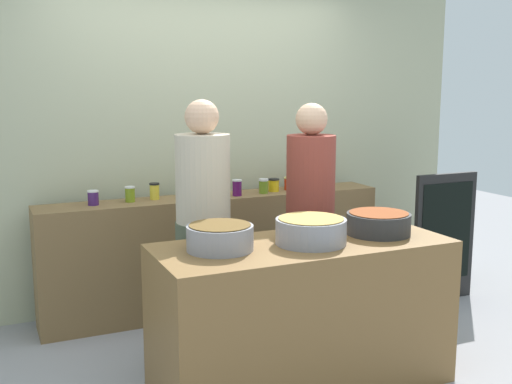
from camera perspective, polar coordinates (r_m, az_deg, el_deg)
ground at (r=4.07m, az=2.11°, el=-15.54°), size 12.00×12.00×0.00m
storefront_wall at (r=5.02m, az=-5.21°, el=7.02°), size 4.80×0.12×3.00m
display_shelf at (r=4.86m, az=-3.66°, el=-5.60°), size 2.70×0.36×0.90m
prep_table at (r=3.65m, az=4.28°, el=-11.24°), size 1.70×0.70×0.86m
preserve_jar_0 at (r=4.52m, az=-14.82°, el=-0.51°), size 0.08×0.08×0.11m
preserve_jar_1 at (r=4.58m, az=-11.57°, el=-0.20°), size 0.07×0.07×0.11m
preserve_jar_2 at (r=4.66m, az=-9.36°, el=0.08°), size 0.07×0.07×0.12m
preserve_jar_3 at (r=4.70m, az=-5.71°, el=0.33°), size 0.08×0.08×0.14m
preserve_jar_4 at (r=4.75m, az=-1.76°, el=0.41°), size 0.07×0.07×0.13m
preserve_jar_5 at (r=4.85m, az=0.70°, el=0.55°), size 0.08×0.08×0.12m
preserve_jar_6 at (r=4.95m, az=1.64°, el=0.66°), size 0.09×0.09×0.10m
preserve_jar_7 at (r=5.03m, az=3.09°, el=0.81°), size 0.09×0.09×0.10m
preserve_jar_8 at (r=5.11m, az=4.12°, el=1.09°), size 0.08×0.08×0.13m
preserve_jar_9 at (r=5.17m, az=5.57°, el=1.08°), size 0.09×0.09×0.12m
cooking_pot_left at (r=3.35m, az=-3.35°, el=-4.22°), size 0.36×0.36×0.14m
cooking_pot_center at (r=3.49m, az=5.10°, el=-3.61°), size 0.40×0.40×0.15m
cooking_pot_right at (r=3.77m, az=11.25°, el=-2.87°), size 0.38×0.38×0.13m
cook_with_tongs at (r=3.93m, az=-4.85°, el=-4.79°), size 0.36×0.36×1.66m
cook_in_cap at (r=4.25m, az=5.00°, el=-3.85°), size 0.34×0.34×1.63m
chalkboard_sign at (r=5.24m, az=17.01°, el=-3.98°), size 0.58×0.05×1.05m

